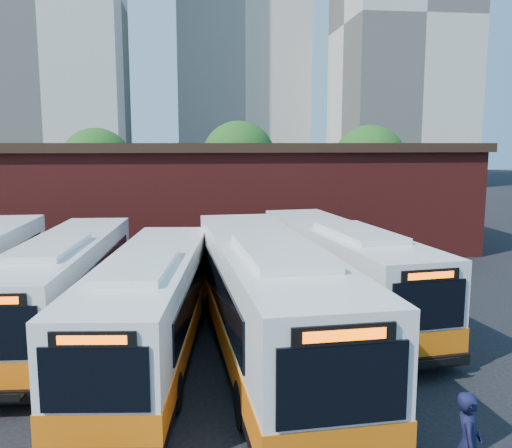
{
  "coord_description": "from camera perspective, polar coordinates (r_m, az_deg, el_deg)",
  "views": [
    {
      "loc": [
        -2.43,
        -14.25,
        6.39
      ],
      "look_at": [
        0.3,
        7.88,
        3.05
      ],
      "focal_mm": 38.0,
      "sensor_mm": 36.0,
      "label": 1
    }
  ],
  "objects": [
    {
      "name": "ground",
      "position": [
        15.81,
        2.5,
        -15.34
      ],
      "size": [
        220.0,
        220.0,
        0.0
      ],
      "primitive_type": "plane",
      "color": "black"
    },
    {
      "name": "bus_west",
      "position": [
        19.68,
        -19.52,
        -6.37
      ],
      "size": [
        3.18,
        12.27,
        3.31
      ],
      "rotation": [
        0.0,
        0.0,
        -0.06
      ],
      "color": "silver",
      "rests_on": "ground"
    },
    {
      "name": "bus_midwest",
      "position": [
        16.48,
        -11.04,
        -8.95
      ],
      "size": [
        3.78,
        12.24,
        3.29
      ],
      "rotation": [
        0.0,
        0.0,
        -0.11
      ],
      "color": "silver",
      "rests_on": "ground"
    },
    {
      "name": "bus_mideast",
      "position": [
        16.03,
        1.19,
        -8.51
      ],
      "size": [
        3.59,
        13.87,
        3.74
      ],
      "rotation": [
        0.0,
        0.0,
        0.06
      ],
      "color": "silver",
      "rests_on": "ground"
    },
    {
      "name": "bus_east",
      "position": [
        20.76,
        8.87,
        -5.05
      ],
      "size": [
        4.08,
        12.79,
        3.43
      ],
      "rotation": [
        0.0,
        0.0,
        0.12
      ],
      "color": "silver",
      "rests_on": "ground"
    },
    {
      "name": "transit_worker",
      "position": [
        11.2,
        21.41,
        -20.86
      ],
      "size": [
        0.74,
        0.87,
        2.01
      ],
      "primitive_type": "imported",
      "rotation": [
        0.0,
        0.0,
        1.16
      ],
      "color": "black",
      "rests_on": "ground"
    },
    {
      "name": "depot_building",
      "position": [
        34.48,
        -2.98,
        3.29
      ],
      "size": [
        28.6,
        12.6,
        6.4
      ],
      "color": "maroon",
      "rests_on": "ground"
    },
    {
      "name": "tree_west",
      "position": [
        46.9,
        -16.42,
        6.03
      ],
      "size": [
        6.0,
        6.0,
        7.65
      ],
      "color": "#382314",
      "rests_on": "ground"
    },
    {
      "name": "tree_mid",
      "position": [
        48.48,
        -1.82,
        6.95
      ],
      "size": [
        6.56,
        6.56,
        8.36
      ],
      "color": "#382314",
      "rests_on": "ground"
    },
    {
      "name": "tree_east",
      "position": [
        47.84,
        11.85,
        6.46
      ],
      "size": [
        6.24,
        6.24,
        7.96
      ],
      "color": "#382314",
      "rests_on": "ground"
    },
    {
      "name": "tower_center",
      "position": [
        103.51,
        -1.76,
        21.88
      ],
      "size": [
        22.0,
        20.0,
        61.2
      ],
      "color": "#BCB7AC",
      "rests_on": "ground"
    },
    {
      "name": "tower_right",
      "position": [
        90.22,
        15.07,
        19.71
      ],
      "size": [
        18.0,
        18.0,
        49.2
      ],
      "color": "beige",
      "rests_on": "ground"
    }
  ]
}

